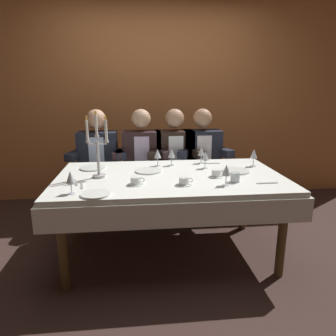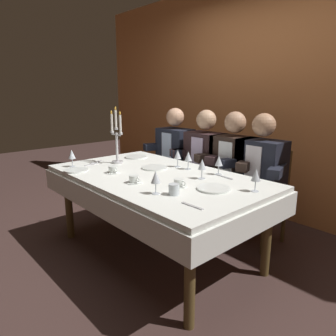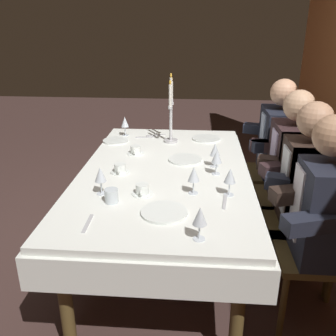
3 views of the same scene
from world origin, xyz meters
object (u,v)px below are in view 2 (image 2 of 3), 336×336
object	(u,v)px
dining_table	(156,188)
coffee_cup_2	(179,183)
dinner_plate_3	(154,168)
coffee_cup_0	(134,180)
wine_glass_0	(188,157)
wine_glass_6	(72,155)
wine_glass_2	(156,178)
wine_glass_5	(202,165)
dinner_plate_0	(136,157)
wine_glass_1	(178,155)
seated_diner_1	(206,157)
wine_glass_3	(256,176)
wine_glass_4	(219,161)
dinner_plate_2	(76,170)
seated_diner_2	(233,163)
seated_diner_0	(175,151)
water_tumbler_0	(174,189)
coffee_cup_1	(113,170)
seated_diner_3	(261,168)
candelabra	(117,141)
dinner_plate_1	(214,188)

from	to	relation	value
dining_table	coffee_cup_2	distance (m)	0.42
dinner_plate_3	coffee_cup_0	bearing A→B (deg)	-58.18
dining_table	coffee_cup_2	size ratio (longest dim) A/B	14.70
wine_glass_0	wine_glass_6	size ratio (longest dim) A/B	1.00
wine_glass_2	wine_glass_5	world-z (taller)	same
dinner_plate_0	wine_glass_6	world-z (taller)	wine_glass_6
wine_glass_1	seated_diner_1	world-z (taller)	seated_diner_1
wine_glass_0	dining_table	bearing A→B (deg)	-98.50
wine_glass_3	wine_glass_4	size ratio (longest dim) A/B	1.00
dinner_plate_2	seated_diner_2	world-z (taller)	seated_diner_2
seated_diner_0	seated_diner_1	bearing A→B (deg)	0.00
wine_glass_5	wine_glass_2	bearing A→B (deg)	-84.95
wine_glass_2	coffee_cup_0	size ratio (longest dim) A/B	1.24
dinner_plate_3	wine_glass_3	bearing A→B (deg)	5.63
wine_glass_5	wine_glass_6	xyz separation A→B (m)	(-1.09, -0.60, 0.00)
dining_table	dinner_plate_2	distance (m)	0.74
coffee_cup_0	seated_diner_0	world-z (taller)	seated_diner_0
coffee_cup_0	water_tumbler_0	bearing A→B (deg)	5.00
wine_glass_5	wine_glass_6	size ratio (longest dim) A/B	1.00
dinner_plate_3	wine_glass_1	xyz separation A→B (m)	(0.10, 0.20, 0.11)
coffee_cup_2	seated_diner_1	xyz separation A→B (m)	(-0.60, 0.98, -0.03)
wine_glass_2	coffee_cup_1	world-z (taller)	wine_glass_2
dining_table	water_tumbler_0	xyz separation A→B (m)	(0.49, -0.25, 0.16)
seated_diner_3	wine_glass_1	bearing A→B (deg)	-134.34
dinner_plate_0	seated_diner_3	size ratio (longest dim) A/B	0.19
candelabra	dinner_plate_0	world-z (taller)	candelabra
wine_glass_2	seated_diner_1	size ratio (longest dim) A/B	0.13
seated_diner_1	wine_glass_1	bearing A→B (deg)	-75.75
wine_glass_3	wine_glass_5	xyz separation A→B (m)	(-0.47, -0.03, 0.00)
candelabra	dinner_plate_2	bearing A→B (deg)	-86.78
dinner_plate_3	coffee_cup_2	world-z (taller)	coffee_cup_2
wine_glass_5	seated_diner_1	distance (m)	0.90
wine_glass_1	wine_glass_3	world-z (taller)	same
wine_glass_0	coffee_cup_1	world-z (taller)	wine_glass_0
wine_glass_0	candelabra	bearing A→B (deg)	-152.28
dining_table	dinner_plate_2	xyz separation A→B (m)	(-0.57, -0.45, 0.13)
dinner_plate_2	water_tumbler_0	world-z (taller)	water_tumbler_0
wine_glass_3	wine_glass_6	bearing A→B (deg)	-157.98
wine_glass_2	seated_diner_2	world-z (taller)	seated_diner_2
dinner_plate_3	wine_glass_5	bearing A→B (deg)	7.04
dinner_plate_2	wine_glass_3	distance (m)	1.55
wine_glass_0	water_tumbler_0	world-z (taller)	wine_glass_0
water_tumbler_0	wine_glass_6	bearing A→B (deg)	-172.80
coffee_cup_1	seated_diner_1	xyz separation A→B (m)	(0.07, 1.13, -0.03)
dinner_plate_0	water_tumbler_0	distance (m)	1.29
wine_glass_0	coffee_cup_2	distance (m)	0.55
dining_table	seated_diner_0	bearing A→B (deg)	128.43
wine_glass_0	wine_glass_2	size ratio (longest dim) A/B	1.00
dinner_plate_1	wine_glass_5	xyz separation A→B (m)	(-0.25, 0.15, 0.11)
dinner_plate_3	wine_glass_0	xyz separation A→B (m)	(0.23, 0.21, 0.11)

